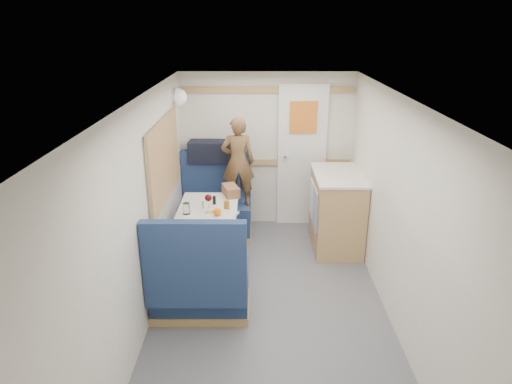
{
  "coord_description": "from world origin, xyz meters",
  "views": [
    {
      "loc": [
        -0.12,
        -3.46,
        2.58
      ],
      "look_at": [
        -0.14,
        0.9,
        0.94
      ],
      "focal_mm": 32.0,
      "sensor_mm": 36.0,
      "label": 1
    }
  ],
  "objects_px": {
    "galley_counter": "(336,210)",
    "salt_grinder": "(203,204)",
    "duffel_bag": "(211,151)",
    "cheese_block": "(211,211)",
    "bench_far": "(216,212)",
    "tumbler_left": "(186,209)",
    "dinette_table": "(208,221)",
    "wine_glass": "(208,199)",
    "pepper_grinder": "(214,200)",
    "orange_fruit": "(217,212)",
    "tray": "(219,217)",
    "dome_light": "(178,97)",
    "beer_glass": "(227,205)",
    "person": "(238,162)",
    "bread_loaf": "(231,191)",
    "bench_near": "(200,287)"
  },
  "relations": [
    {
      "from": "bench_far",
      "to": "orange_fruit",
      "type": "relative_size",
      "value": 13.14
    },
    {
      "from": "orange_fruit",
      "to": "wine_glass",
      "type": "xyz_separation_m",
      "value": [
        -0.11,
        0.2,
        0.07
      ]
    },
    {
      "from": "orange_fruit",
      "to": "pepper_grinder",
      "type": "height_order",
      "value": "orange_fruit"
    },
    {
      "from": "dome_light",
      "to": "tray",
      "type": "xyz_separation_m",
      "value": [
        0.53,
        -1.11,
        -1.02
      ]
    },
    {
      "from": "bench_near",
      "to": "tray",
      "type": "distance_m",
      "value": 0.76
    },
    {
      "from": "galley_counter",
      "to": "person",
      "type": "height_order",
      "value": "person"
    },
    {
      "from": "person",
      "to": "tray",
      "type": "bearing_deg",
      "value": 77.83
    },
    {
      "from": "beer_glass",
      "to": "salt_grinder",
      "type": "relative_size",
      "value": 1.13
    },
    {
      "from": "tumbler_left",
      "to": "pepper_grinder",
      "type": "relative_size",
      "value": 1.25
    },
    {
      "from": "tray",
      "to": "wine_glass",
      "type": "distance_m",
      "value": 0.27
    },
    {
      "from": "galley_counter",
      "to": "bread_loaf",
      "type": "xyz_separation_m",
      "value": [
        -1.24,
        -0.17,
        0.31
      ]
    },
    {
      "from": "duffel_bag",
      "to": "orange_fruit",
      "type": "xyz_separation_m",
      "value": [
        0.19,
        -1.36,
        -0.25
      ]
    },
    {
      "from": "galley_counter",
      "to": "tray",
      "type": "distance_m",
      "value": 1.58
    },
    {
      "from": "cheese_block",
      "to": "wine_glass",
      "type": "xyz_separation_m",
      "value": [
        -0.03,
        0.13,
        0.09
      ]
    },
    {
      "from": "bench_near",
      "to": "tray",
      "type": "height_order",
      "value": "bench_near"
    },
    {
      "from": "galley_counter",
      "to": "tray",
      "type": "xyz_separation_m",
      "value": [
        -1.33,
        -0.81,
        0.26
      ]
    },
    {
      "from": "wine_glass",
      "to": "tumbler_left",
      "type": "distance_m",
      "value": 0.25
    },
    {
      "from": "dinette_table",
      "to": "orange_fruit",
      "type": "relative_size",
      "value": 11.52
    },
    {
      "from": "beer_glass",
      "to": "galley_counter",
      "type": "bearing_deg",
      "value": 25.24
    },
    {
      "from": "duffel_bag",
      "to": "cheese_block",
      "type": "distance_m",
      "value": 1.32
    },
    {
      "from": "galley_counter",
      "to": "salt_grinder",
      "type": "distance_m",
      "value": 1.64
    },
    {
      "from": "dinette_table",
      "to": "beer_glass",
      "type": "height_order",
      "value": "beer_glass"
    },
    {
      "from": "dinette_table",
      "to": "cheese_block",
      "type": "bearing_deg",
      "value": -74.14
    },
    {
      "from": "tray",
      "to": "orange_fruit",
      "type": "bearing_deg",
      "value": 130.0
    },
    {
      "from": "pepper_grinder",
      "to": "tumbler_left",
      "type": "bearing_deg",
      "value": -134.47
    },
    {
      "from": "galley_counter",
      "to": "person",
      "type": "distance_m",
      "value": 1.31
    },
    {
      "from": "person",
      "to": "beer_glass",
      "type": "xyz_separation_m",
      "value": [
        -0.09,
        -0.81,
        -0.23
      ]
    },
    {
      "from": "dome_light",
      "to": "tray",
      "type": "distance_m",
      "value": 1.6
    },
    {
      "from": "beer_glass",
      "to": "pepper_grinder",
      "type": "height_order",
      "value": "pepper_grinder"
    },
    {
      "from": "bench_far",
      "to": "galley_counter",
      "type": "height_order",
      "value": "bench_far"
    },
    {
      "from": "person",
      "to": "cheese_block",
      "type": "distance_m",
      "value": 0.99
    },
    {
      "from": "bench_near",
      "to": "duffel_bag",
      "type": "height_order",
      "value": "duffel_bag"
    },
    {
      "from": "cheese_block",
      "to": "tumbler_left",
      "type": "relative_size",
      "value": 0.85
    },
    {
      "from": "duffel_bag",
      "to": "wine_glass",
      "type": "xyz_separation_m",
      "value": [
        0.08,
        -1.16,
        -0.19
      ]
    },
    {
      "from": "galley_counter",
      "to": "person",
      "type": "relative_size",
      "value": 0.84
    },
    {
      "from": "orange_fruit",
      "to": "galley_counter",
      "type": "bearing_deg",
      "value": 30.62
    },
    {
      "from": "wine_glass",
      "to": "beer_glass",
      "type": "height_order",
      "value": "wine_glass"
    },
    {
      "from": "dinette_table",
      "to": "wine_glass",
      "type": "height_order",
      "value": "wine_glass"
    },
    {
      "from": "bread_loaf",
      "to": "cheese_block",
      "type": "bearing_deg",
      "value": -108.13
    },
    {
      "from": "dinette_table",
      "to": "duffel_bag",
      "type": "distance_m",
      "value": 1.21
    },
    {
      "from": "duffel_bag",
      "to": "pepper_grinder",
      "type": "bearing_deg",
      "value": -80.62
    },
    {
      "from": "pepper_grinder",
      "to": "wine_glass",
      "type": "bearing_deg",
      "value": -107.51
    },
    {
      "from": "tumbler_left",
      "to": "pepper_grinder",
      "type": "height_order",
      "value": "tumbler_left"
    },
    {
      "from": "cheese_block",
      "to": "tumbler_left",
      "type": "distance_m",
      "value": 0.25
    },
    {
      "from": "bench_near",
      "to": "galley_counter",
      "type": "relative_size",
      "value": 1.14
    },
    {
      "from": "bench_far",
      "to": "tumbler_left",
      "type": "height_order",
      "value": "bench_far"
    },
    {
      "from": "duffel_bag",
      "to": "dome_light",
      "type": "bearing_deg",
      "value": -138.1
    },
    {
      "from": "pepper_grinder",
      "to": "duffel_bag",
      "type": "bearing_deg",
      "value": 96.98
    },
    {
      "from": "orange_fruit",
      "to": "dome_light",
      "type": "bearing_deg",
      "value": 115.25
    },
    {
      "from": "beer_glass",
      "to": "salt_grinder",
      "type": "distance_m",
      "value": 0.26
    }
  ]
}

